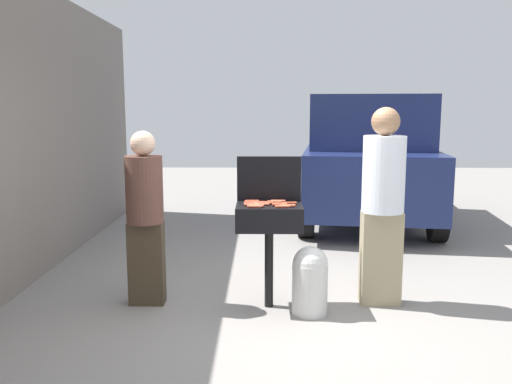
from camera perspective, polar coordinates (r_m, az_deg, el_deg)
ground_plane at (r=4.87m, az=3.25°, el=-13.15°), size 24.00×24.00×0.00m
house_wall_side at (r=6.07m, az=-24.18°, el=5.79°), size 0.24×8.00×3.16m
bbq_grill at (r=4.88m, az=1.41°, el=-3.07°), size 0.60×0.44×0.96m
grill_lid_open at (r=5.03m, az=1.39°, el=1.43°), size 0.60×0.05×0.42m
hot_dog_0 at (r=4.73m, az=0.05°, el=-1.48°), size 0.13×0.03×0.03m
hot_dog_1 at (r=4.90m, az=0.43°, el=-1.12°), size 0.13×0.03×0.03m
hot_dog_2 at (r=4.97m, az=2.37°, el=-0.98°), size 0.13×0.03×0.03m
hot_dog_3 at (r=4.96m, az=-0.45°, el=-0.99°), size 0.13×0.04×0.03m
hot_dog_4 at (r=4.78m, az=2.52°, el=-1.38°), size 0.13×0.03×0.03m
hot_dog_5 at (r=4.87m, az=-0.52°, el=-1.18°), size 0.13×0.04×0.03m
hot_dog_6 at (r=4.81m, az=0.64°, el=-1.30°), size 0.13×0.04×0.03m
hot_dog_7 at (r=4.70m, az=2.84°, el=-1.55°), size 0.13×0.04×0.03m
hot_dog_8 at (r=4.86m, az=1.05°, el=-1.19°), size 0.13×0.03×0.03m
hot_dog_9 at (r=4.78m, az=-0.51°, el=-1.37°), size 0.13×0.04×0.03m
hot_dog_10 at (r=4.82m, az=2.54°, el=-1.28°), size 0.13×0.03×0.03m
hot_dog_11 at (r=4.87m, az=3.57°, el=-1.19°), size 0.13×0.04×0.03m
hot_dog_12 at (r=4.69m, az=-0.16°, el=-1.55°), size 0.13×0.03×0.03m
hot_dog_13 at (r=4.92m, az=1.98°, el=-1.06°), size 0.13×0.03×0.03m
hot_dog_14 at (r=4.74m, az=3.42°, el=-1.46°), size 0.13×0.04×0.03m
propane_tank at (r=4.86m, az=5.76°, el=-9.18°), size 0.32×0.32×0.62m
person_left at (r=5.04m, az=-11.73°, el=-2.07°), size 0.34×0.34×1.63m
person_right at (r=5.05m, az=13.34°, el=-0.78°), size 0.39×0.39×1.84m
parked_minivan at (r=9.04m, az=11.64°, el=3.66°), size 2.48×4.61×2.02m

